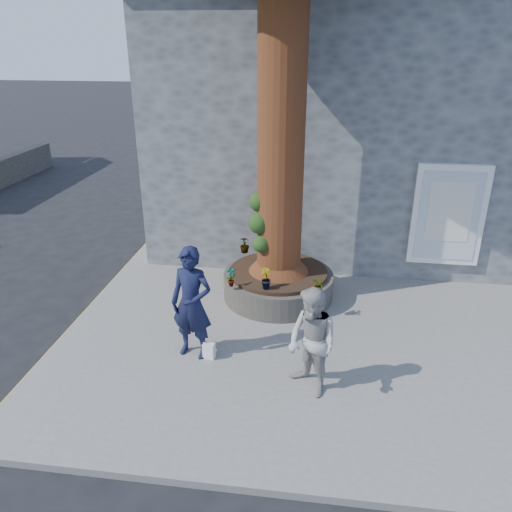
# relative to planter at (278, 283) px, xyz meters

# --- Properties ---
(ground) EXTENTS (120.00, 120.00, 0.00)m
(ground) POSITION_rel_planter_xyz_m (-0.80, -2.00, -0.41)
(ground) COLOR black
(ground) RESTS_ON ground
(pavement) EXTENTS (9.00, 8.00, 0.12)m
(pavement) POSITION_rel_planter_xyz_m (0.70, -1.00, -0.35)
(pavement) COLOR slate
(pavement) RESTS_ON ground
(yellow_line) EXTENTS (0.10, 30.00, 0.01)m
(yellow_line) POSITION_rel_planter_xyz_m (-3.85, -1.00, -0.41)
(yellow_line) COLOR yellow
(yellow_line) RESTS_ON ground
(stone_shop) EXTENTS (10.30, 8.30, 6.30)m
(stone_shop) POSITION_rel_planter_xyz_m (1.70, 5.20, 2.75)
(stone_shop) COLOR #535658
(stone_shop) RESTS_ON ground
(planter) EXTENTS (2.30, 2.30, 0.60)m
(planter) POSITION_rel_planter_xyz_m (0.00, 0.00, 0.00)
(planter) COLOR black
(planter) RESTS_ON pavement
(man) EXTENTS (0.80, 0.60, 1.98)m
(man) POSITION_rel_planter_xyz_m (-1.23, -2.32, 0.70)
(man) COLOR #121632
(man) RESTS_ON pavement
(woman) EXTENTS (1.05, 1.06, 1.73)m
(woman) POSITION_rel_planter_xyz_m (0.79, -3.03, 0.57)
(woman) COLOR #A2A19B
(woman) RESTS_ON pavement
(shopping_bag) EXTENTS (0.22, 0.15, 0.28)m
(shopping_bag) POSITION_rel_planter_xyz_m (-0.95, -2.41, -0.15)
(shopping_bag) COLOR white
(shopping_bag) RESTS_ON pavement
(plant_a) EXTENTS (0.25, 0.24, 0.40)m
(plant_a) POSITION_rel_planter_xyz_m (-0.85, -0.85, 0.51)
(plant_a) COLOR gray
(plant_a) RESTS_ON planter
(plant_b) EXTENTS (0.32, 0.32, 0.41)m
(plant_b) POSITION_rel_planter_xyz_m (-0.17, -0.85, 0.51)
(plant_b) COLOR gray
(plant_b) RESTS_ON planter
(plant_c) EXTENTS (0.22, 0.22, 0.37)m
(plant_c) POSITION_rel_planter_xyz_m (-0.85, 0.85, 0.49)
(plant_c) COLOR gray
(plant_c) RESTS_ON planter
(plant_d) EXTENTS (0.31, 0.32, 0.27)m
(plant_d) POSITION_rel_planter_xyz_m (0.85, -0.85, 0.44)
(plant_d) COLOR gray
(plant_d) RESTS_ON planter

